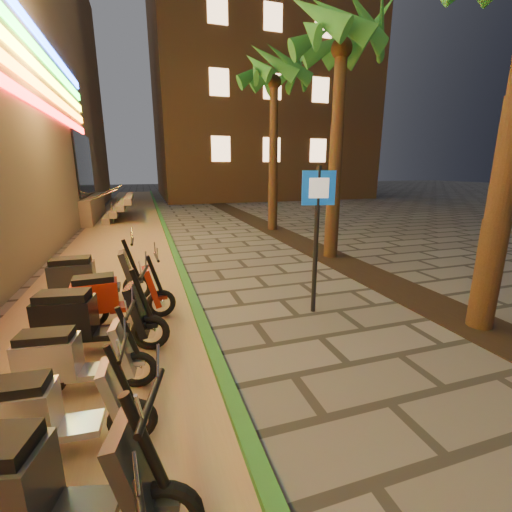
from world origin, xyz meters
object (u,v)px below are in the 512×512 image
object	(u,v)px
scooter_4	(31,491)
scooter_7	(87,319)
pedestrian_sign	(317,221)
scooter_9	(89,278)
scooter_6	(71,359)
scooter_5	(46,413)
scooter_8	(112,296)

from	to	relation	value
scooter_4	scooter_7	world-z (taller)	scooter_4
pedestrian_sign	scooter_9	world-z (taller)	pedestrian_sign
scooter_4	scooter_9	bearing A→B (deg)	107.75
pedestrian_sign	scooter_6	bearing A→B (deg)	-148.60
scooter_7	scooter_9	bearing A→B (deg)	105.69
scooter_4	scooter_6	size ratio (longest dim) A/B	1.17
scooter_5	scooter_7	bearing A→B (deg)	91.35
scooter_8	pedestrian_sign	bearing A→B (deg)	-12.95
scooter_5	pedestrian_sign	bearing A→B (deg)	34.50
pedestrian_sign	scooter_8	bearing A→B (deg)	-176.70
pedestrian_sign	scooter_8	xyz separation A→B (m)	(-3.53, 0.57, -1.22)
scooter_4	scooter_8	xyz separation A→B (m)	(0.22, 3.77, -0.04)
scooter_5	scooter_7	distance (m)	1.88
scooter_5	scooter_8	distance (m)	2.85
pedestrian_sign	scooter_4	size ratio (longest dim) A/B	1.48
scooter_8	scooter_6	bearing A→B (deg)	-103.28
pedestrian_sign	scooter_7	world-z (taller)	pedestrian_sign
scooter_5	scooter_9	size ratio (longest dim) A/B	0.84
scooter_7	scooter_5	bearing A→B (deg)	-83.73
scooter_5	scooter_7	size ratio (longest dim) A/B	0.85
scooter_8	scooter_4	bearing A→B (deg)	-97.19
scooter_4	scooter_5	bearing A→B (deg)	112.66
scooter_6	scooter_8	distance (m)	1.91
pedestrian_sign	scooter_7	bearing A→B (deg)	-161.69
scooter_4	scooter_9	distance (m)	4.81
scooter_4	scooter_6	bearing A→B (deg)	107.38
scooter_5	scooter_8	bearing A→B (deg)	87.08
scooter_6	scooter_7	distance (m)	0.94
scooter_6	scooter_5	bearing A→B (deg)	-85.15
pedestrian_sign	scooter_4	xyz separation A→B (m)	(-3.75, -3.20, -1.18)
scooter_5	scooter_6	world-z (taller)	scooter_5
scooter_7	pedestrian_sign	bearing A→B (deg)	15.03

